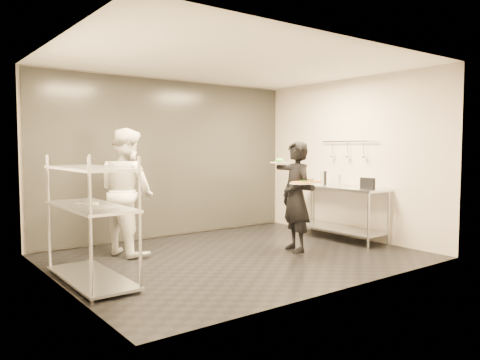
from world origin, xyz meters
TOP-DOWN VIEW (x-y plane):
  - room_shell at (0.00, 1.18)m, footprint 5.00×4.00m
  - pass_rack at (-2.15, -0.00)m, footprint 0.60×1.60m
  - prep_counter at (2.18, 0.00)m, footprint 0.60×1.80m
  - utensil_rail at (2.43, -0.00)m, footprint 0.07×1.20m
  - waiter at (0.94, -0.26)m, footprint 0.55×0.70m
  - chef at (-1.22, 1.10)m, footprint 0.88×1.04m
  - pizza_plate_near at (0.79, -0.51)m, footprint 0.33×0.33m
  - pizza_plate_far at (1.10, -0.47)m, footprint 0.30×0.30m
  - salad_plate at (0.87, 0.05)m, footprint 0.30×0.30m
  - pos_monitor at (2.06, -0.72)m, footprint 0.06×0.27m
  - bottle_green at (2.17, 0.36)m, footprint 0.07×0.07m
  - bottle_clear at (2.32, 0.09)m, footprint 0.06×0.06m
  - bottle_dark at (2.21, 0.34)m, footprint 0.07×0.07m

SIDE VIEW (x-z plane):
  - prep_counter at x=2.18m, z-range 0.17..1.09m
  - pass_rack at x=-2.15m, z-range 0.02..1.52m
  - waiter at x=0.94m, z-range 0.00..1.69m
  - chef at x=-1.22m, z-range 0.00..1.87m
  - pos_monitor at x=2.06m, z-range 0.92..1.11m
  - bottle_clear at x=2.32m, z-range 0.92..1.12m
  - bottle_green at x=2.17m, z-range 0.92..1.16m
  - bottle_dark at x=2.21m, z-range 0.92..1.17m
  - pizza_plate_near at x=0.79m, z-range 1.05..1.10m
  - pizza_plate_far at x=1.10m, z-range 1.05..1.11m
  - salad_plate at x=0.87m, z-range 1.34..1.41m
  - room_shell at x=0.00m, z-range 0.00..2.80m
  - utensil_rail at x=2.43m, z-range 1.39..1.70m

